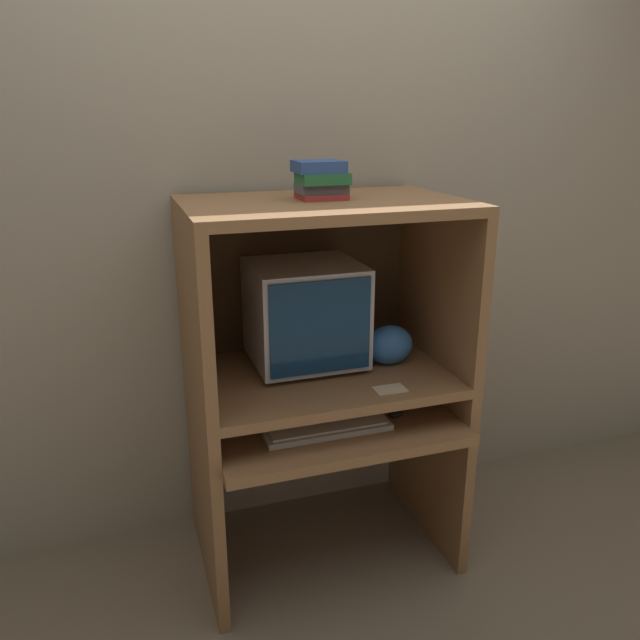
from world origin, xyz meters
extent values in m
plane|color=#756651|center=(0.00, 0.00, 0.00)|extent=(12.00, 12.00, 0.00)
cube|color=gray|center=(0.00, 0.71, 1.30)|extent=(6.00, 0.06, 2.60)
cube|color=brown|center=(-0.46, 0.33, 0.32)|extent=(0.04, 0.65, 0.64)
cube|color=brown|center=(0.46, 0.33, 0.32)|extent=(0.04, 0.65, 0.64)
cube|color=brown|center=(0.00, 0.13, 0.62)|extent=(0.89, 0.39, 0.04)
cube|color=brown|center=(-0.46, 0.33, 0.71)|extent=(0.04, 0.65, 0.15)
cube|color=brown|center=(0.46, 0.33, 0.71)|extent=(0.04, 0.65, 0.15)
cube|color=brown|center=(0.00, 0.33, 0.77)|extent=(0.89, 0.65, 0.04)
cube|color=brown|center=(-0.46, 0.33, 1.10)|extent=(0.04, 0.65, 0.63)
cube|color=brown|center=(0.46, 0.33, 1.10)|extent=(0.04, 0.65, 0.63)
cube|color=brown|center=(0.00, 0.33, 1.40)|extent=(0.89, 0.65, 0.04)
cube|color=#48321E|center=(0.00, 0.64, 1.10)|extent=(0.89, 0.01, 0.63)
cylinder|color=#B2B2B7|center=(-0.04, 0.42, 0.80)|extent=(0.21, 0.21, 0.02)
cube|color=#B2B2B7|center=(-0.04, 0.42, 0.99)|extent=(0.40, 0.37, 0.37)
cube|color=navy|center=(-0.04, 0.23, 0.99)|extent=(0.37, 0.01, 0.34)
cube|color=beige|center=(-0.05, 0.14, 0.65)|extent=(0.45, 0.15, 0.02)
cube|color=silver|center=(-0.05, 0.14, 0.66)|extent=(0.42, 0.12, 0.01)
ellipsoid|color=black|center=(0.23, 0.16, 0.65)|extent=(0.06, 0.04, 0.03)
ellipsoid|color=#336BB7|center=(0.26, 0.32, 0.86)|extent=(0.18, 0.14, 0.15)
cube|color=maroon|center=(0.00, 0.35, 1.43)|extent=(0.16, 0.13, 0.02)
cube|color=#4C4C51|center=(0.00, 0.35, 1.46)|extent=(0.17, 0.11, 0.03)
cube|color=#236638|center=(0.00, 0.33, 1.49)|extent=(0.17, 0.12, 0.04)
cube|color=navy|center=(-0.01, 0.34, 1.53)|extent=(0.16, 0.14, 0.04)
cube|color=#CCB28C|center=(0.17, 0.09, 0.79)|extent=(0.11, 0.07, 0.00)
camera|label=1|loc=(-0.69, -1.71, 1.70)|focal=35.00mm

